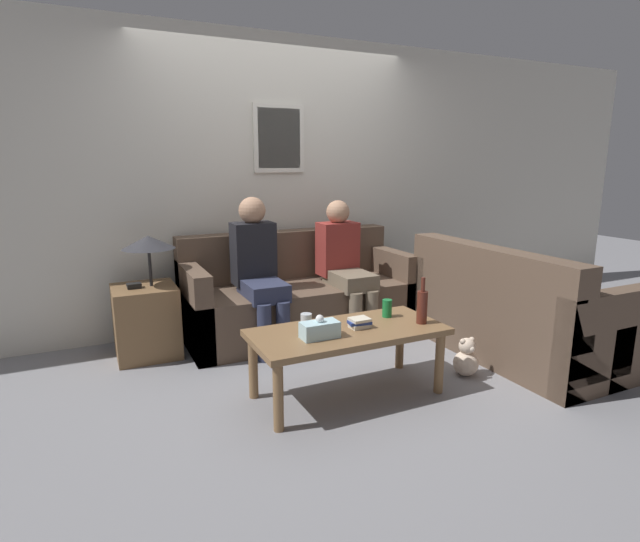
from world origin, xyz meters
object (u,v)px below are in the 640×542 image
couch_main (298,298)px  person_left (258,267)px  person_right (345,262)px  wine_bottle (422,306)px  coffee_table (348,338)px  couch_side (512,316)px  teddy_bear (466,359)px  drinking_glass (306,321)px

couch_main → person_left: bearing=-158.0°
person_left → person_right: bearing=-0.3°
person_right → wine_bottle: bearing=-93.4°
coffee_table → person_right: bearing=62.9°
couch_main → person_left: 0.57m
couch_main → couch_side: (1.30, -1.22, 0.00)m
wine_bottle → person_right: person_right is taller
coffee_table → teddy_bear: (0.91, -0.09, -0.27)m
teddy_bear → wine_bottle: bearing=-178.7°
person_left → teddy_bear: bearing=-46.9°
coffee_table → person_right: (0.57, 1.11, 0.24)m
couch_main → person_left: person_left is taller
couch_main → person_left: (-0.41, -0.17, 0.35)m
coffee_table → teddy_bear: bearing=-5.9°
couch_main → teddy_bear: bearing=-62.4°
coffee_table → teddy_bear: 0.96m
couch_main → teddy_bear: 1.57m
couch_main → couch_side: 1.78m
drinking_glass → coffee_table: bearing=-32.1°
drinking_glass → person_right: bearing=50.6°
drinking_glass → person_right: person_right is taller
person_right → coffee_table: bearing=-117.1°
teddy_bear → person_right: bearing=105.9°
couch_main → coffee_table: size_ratio=1.59×
couch_main → drinking_glass: 1.23m
wine_bottle → coffee_table: bearing=168.2°
drinking_glass → person_left: 0.99m
coffee_table → wine_bottle: size_ratio=4.03×
drinking_glass → teddy_bear: size_ratio=0.33×
couch_main → person_right: (0.38, -0.17, 0.32)m
wine_bottle → couch_side: bearing=9.6°
couch_main → person_right: 0.52m
couch_side → teddy_bear: (-0.58, -0.16, -0.19)m
couch_side → teddy_bear: bearing=105.3°
couch_side → teddy_bear: 0.63m
wine_bottle → teddy_bear: size_ratio=1.10×
couch_side → coffee_table: bearing=92.5°
coffee_table → wine_bottle: (0.50, -0.10, 0.18)m
wine_bottle → person_right: size_ratio=0.27×
couch_main → drinking_glass: couch_main is taller
couch_main → wine_bottle: 1.44m
couch_main → person_right: person_right is taller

